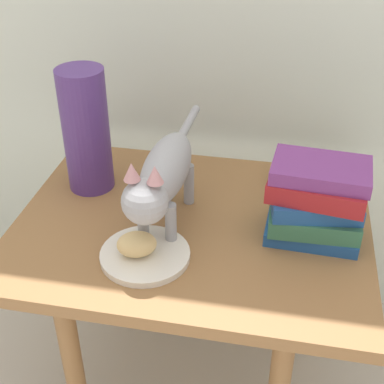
{
  "coord_description": "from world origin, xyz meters",
  "views": [
    {
      "loc": [
        0.19,
        -0.95,
        1.25
      ],
      "look_at": [
        0.0,
        0.0,
        0.62
      ],
      "focal_mm": 50.55,
      "sensor_mm": 36.0,
      "label": 1
    }
  ],
  "objects_px": {
    "side_table": "(192,248)",
    "book_stack": "(316,201)",
    "bread_roll": "(137,244)",
    "candle_jar": "(289,168)",
    "cat": "(163,175)",
    "plate": "(145,255)",
    "green_vase": "(86,131)"
  },
  "relations": [
    {
      "from": "bread_roll",
      "to": "book_stack",
      "type": "height_order",
      "value": "book_stack"
    },
    {
      "from": "plate",
      "to": "green_vase",
      "type": "distance_m",
      "value": 0.34
    },
    {
      "from": "plate",
      "to": "bread_roll",
      "type": "bearing_deg",
      "value": -149.67
    },
    {
      "from": "cat",
      "to": "candle_jar",
      "type": "height_order",
      "value": "cat"
    },
    {
      "from": "plate",
      "to": "cat",
      "type": "xyz_separation_m",
      "value": [
        0.01,
        0.11,
        0.13
      ]
    },
    {
      "from": "book_stack",
      "to": "green_vase",
      "type": "height_order",
      "value": "green_vase"
    },
    {
      "from": "book_stack",
      "to": "candle_jar",
      "type": "xyz_separation_m",
      "value": [
        -0.06,
        0.21,
        -0.05
      ]
    },
    {
      "from": "bread_roll",
      "to": "cat",
      "type": "xyz_separation_m",
      "value": [
        0.03,
        0.12,
        0.09
      ]
    },
    {
      "from": "side_table",
      "to": "bread_roll",
      "type": "bearing_deg",
      "value": -119.86
    },
    {
      "from": "green_vase",
      "to": "candle_jar",
      "type": "bearing_deg",
      "value": 12.93
    },
    {
      "from": "plate",
      "to": "cat",
      "type": "distance_m",
      "value": 0.17
    },
    {
      "from": "side_table",
      "to": "book_stack",
      "type": "relative_size",
      "value": 3.74
    },
    {
      "from": "side_table",
      "to": "candle_jar",
      "type": "distance_m",
      "value": 0.31
    },
    {
      "from": "plate",
      "to": "side_table",
      "type": "bearing_deg",
      "value": 63.03
    },
    {
      "from": "plate",
      "to": "bread_roll",
      "type": "distance_m",
      "value": 0.04
    },
    {
      "from": "book_stack",
      "to": "plate",
      "type": "bearing_deg",
      "value": -156.84
    },
    {
      "from": "plate",
      "to": "book_stack",
      "type": "relative_size",
      "value": 0.88
    },
    {
      "from": "side_table",
      "to": "cat",
      "type": "height_order",
      "value": "cat"
    },
    {
      "from": "bread_roll",
      "to": "candle_jar",
      "type": "bearing_deg",
      "value": 51.56
    },
    {
      "from": "green_vase",
      "to": "side_table",
      "type": "bearing_deg",
      "value": -21.0
    },
    {
      "from": "plate",
      "to": "candle_jar",
      "type": "distance_m",
      "value": 0.44
    },
    {
      "from": "bread_roll",
      "to": "green_vase",
      "type": "bearing_deg",
      "value": 126.78
    },
    {
      "from": "plate",
      "to": "candle_jar",
      "type": "height_order",
      "value": "candle_jar"
    },
    {
      "from": "plate",
      "to": "green_vase",
      "type": "xyz_separation_m",
      "value": [
        -0.2,
        0.24,
        0.14
      ]
    },
    {
      "from": "plate",
      "to": "candle_jar",
      "type": "bearing_deg",
      "value": 52.3
    },
    {
      "from": "bread_roll",
      "to": "cat",
      "type": "height_order",
      "value": "cat"
    },
    {
      "from": "bread_roll",
      "to": "book_stack",
      "type": "xyz_separation_m",
      "value": [
        0.34,
        0.15,
        0.05
      ]
    },
    {
      "from": "bread_roll",
      "to": "cat",
      "type": "relative_size",
      "value": 0.17
    },
    {
      "from": "bread_roll",
      "to": "book_stack",
      "type": "distance_m",
      "value": 0.38
    },
    {
      "from": "side_table",
      "to": "book_stack",
      "type": "distance_m",
      "value": 0.31
    },
    {
      "from": "plate",
      "to": "book_stack",
      "type": "height_order",
      "value": "book_stack"
    },
    {
      "from": "side_table",
      "to": "green_vase",
      "type": "bearing_deg",
      "value": 159.0
    }
  ]
}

